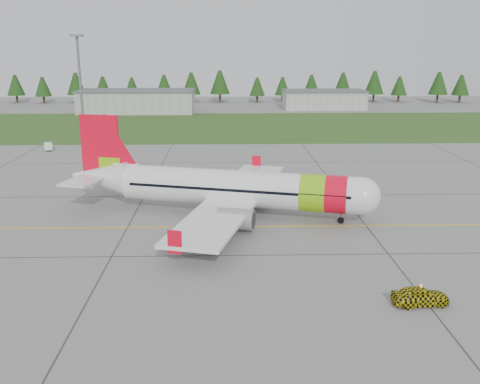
{
  "coord_description": "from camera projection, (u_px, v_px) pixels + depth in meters",
  "views": [
    {
      "loc": [
        -4.64,
        -44.91,
        18.15
      ],
      "look_at": [
        -3.24,
        8.81,
        3.54
      ],
      "focal_mm": 40.0,
      "sensor_mm": 36.0,
      "label": 1
    }
  ],
  "objects": [
    {
      "name": "service_van",
      "position": [
        48.0,
        139.0,
        96.99
      ],
      "size": [
        1.79,
        1.75,
        4.05
      ],
      "primitive_type": "imported",
      "rotation": [
        0.0,
        0.0,
        0.36
      ],
      "color": "silver",
      "rests_on": "ground"
    },
    {
      "name": "follow_me_car",
      "position": [
        422.0,
        279.0,
        38.41
      ],
      "size": [
        1.53,
        1.76,
        4.1
      ],
      "primitive_type": "imported",
      "rotation": [
        0.0,
        0.0,
        1.65
      ],
      "color": "yellow",
      "rests_on": "ground"
    },
    {
      "name": "aircraft",
      "position": [
        232.0,
        188.0,
        58.9
      ],
      "size": [
        34.74,
        32.74,
        10.74
      ],
      "rotation": [
        0.0,
        0.0,
        -0.27
      ],
      "color": "white",
      "rests_on": "ground"
    },
    {
      "name": "treeline",
      "position": [
        240.0,
        87.0,
        180.01
      ],
      "size": [
        160.0,
        8.0,
        10.0
      ],
      "primitive_type": null,
      "color": "#1C3F14",
      "rests_on": "ground"
    },
    {
      "name": "hangar_east",
      "position": [
        324.0,
        100.0,
        161.98
      ],
      "size": [
        24.0,
        12.0,
        5.2
      ],
      "primitive_type": "cube",
      "color": "#A8A8A3",
      "rests_on": "ground"
    },
    {
      "name": "ground",
      "position": [
        278.0,
        255.0,
        48.2
      ],
      "size": [
        320.0,
        320.0,
        0.0
      ],
      "primitive_type": "plane",
      "color": "gray",
      "rests_on": "ground"
    },
    {
      "name": "floodlight_mast",
      "position": [
        81.0,
        92.0,
        100.72
      ],
      "size": [
        0.5,
        0.5,
        20.0
      ],
      "primitive_type": "cylinder",
      "color": "slate",
      "rests_on": "ground"
    },
    {
      "name": "taxi_guideline",
      "position": [
        271.0,
        226.0,
        55.92
      ],
      "size": [
        120.0,
        0.25,
        0.02
      ],
      "primitive_type": "cube",
      "color": "gold",
      "rests_on": "ground"
    },
    {
      "name": "hangar_west",
      "position": [
        137.0,
        102.0,
        152.77
      ],
      "size": [
        32.0,
        14.0,
        6.0
      ],
      "primitive_type": "cube",
      "color": "#A8A8A3",
      "rests_on": "ground"
    },
    {
      "name": "grass_strip",
      "position": [
        246.0,
        126.0,
        127.3
      ],
      "size": [
        320.0,
        50.0,
        0.03
      ],
      "primitive_type": "cube",
      "color": "#30561E",
      "rests_on": "ground"
    }
  ]
}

